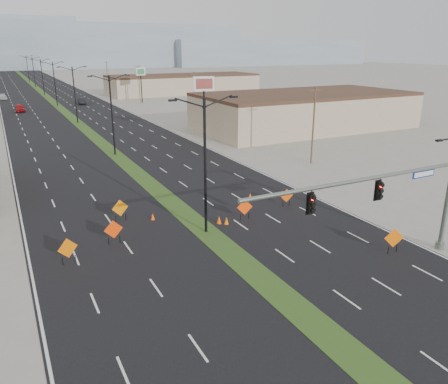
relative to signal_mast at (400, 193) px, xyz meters
name	(u,v)px	position (x,y,z in m)	size (l,w,h in m)	color
ground	(303,314)	(-8.56, -2.00, -4.79)	(600.00, 600.00, 0.00)	gray
road_surface	(55,104)	(-8.56, 98.00, -4.79)	(25.00, 400.00, 0.02)	black
median_strip	(55,104)	(-8.56, 98.00, -4.79)	(2.00, 400.00, 0.04)	#2E4F1C
building_se_near	(305,112)	(25.44, 43.00, -2.04)	(36.00, 18.00, 5.50)	tan
building_se_far	(183,85)	(29.44, 108.00, -2.29)	(44.00, 16.00, 5.00)	tan
mesa_center	(77,46)	(31.44, 298.00, 9.21)	(220.00, 50.00, 28.00)	gray
mesa_east	(264,53)	(171.44, 288.00, 4.21)	(160.00, 50.00, 18.00)	gray
signal_mast	(400,193)	(0.00, 0.00, 0.00)	(16.30, 0.60, 8.00)	slate
streetlight_0	(205,163)	(-8.56, 10.00, 0.63)	(5.15, 0.24, 10.02)	black
streetlight_1	(112,113)	(-8.56, 38.00, 0.63)	(5.15, 0.24, 10.02)	black
streetlight_2	(75,93)	(-8.56, 66.00, 0.63)	(5.15, 0.24, 10.02)	black
streetlight_3	(55,82)	(-8.56, 94.00, 0.63)	(5.15, 0.24, 10.02)	black
streetlight_4	(42,76)	(-8.56, 122.00, 0.63)	(5.15, 0.24, 10.02)	black
streetlight_5	(34,71)	(-8.56, 150.00, 0.63)	(5.15, 0.24, 10.02)	black
streetlight_6	(28,68)	(-8.56, 178.00, 0.63)	(5.15, 0.24, 10.02)	black
utility_pole_0	(313,124)	(11.44, 23.00, -0.12)	(1.60, 0.20, 9.00)	#4C3823
utility_pole_1	(194,96)	(11.44, 58.00, -0.12)	(1.60, 0.20, 9.00)	#4C3823
utility_pole_2	(139,83)	(11.44, 93.00, -0.12)	(1.60, 0.20, 9.00)	#4C3823
utility_pole_3	(107,75)	(11.44, 128.00, -0.12)	(1.60, 0.20, 9.00)	#4C3823
car_left	(20,108)	(-17.04, 86.78, -4.00)	(1.88, 4.67, 1.59)	maroon
car_mid	(82,101)	(-2.85, 94.07, -4.07)	(1.53, 4.40, 1.45)	black
car_far	(3,97)	(-19.74, 113.84, -4.10)	(1.95, 4.79, 1.39)	#A7ACB0
construction_sign_0	(68,249)	(-18.56, 9.38, -3.73)	(1.30, 0.46, 1.80)	#D75F04
construction_sign_1	(113,230)	(-15.23, 11.06, -3.72)	(1.36, 0.13, 1.81)	#E33804
construction_sign_2	(120,209)	(-13.73, 15.08, -3.71)	(1.36, 0.27, 1.82)	orange
construction_sign_3	(245,208)	(-4.72, 10.84, -3.76)	(1.29, 0.31, 1.74)	#FF3E05
construction_sign_4	(394,239)	(1.19, 1.00, -3.72)	(1.28, 0.51, 1.81)	#DD5A04
construction_sign_5	(287,196)	(0.08, 11.88, -3.85)	(1.19, 0.25, 1.60)	#E64904
cone_0	(219,220)	(-6.94, 11.03, -4.47)	(0.38, 0.38, 0.64)	#E54A04
cone_1	(226,221)	(-6.47, 10.66, -4.49)	(0.36, 0.36, 0.60)	orange
cone_2	(250,196)	(-1.89, 14.79, -4.46)	(0.40, 0.40, 0.67)	#FF5705
cone_3	(153,217)	(-11.36, 14.20, -4.51)	(0.34, 0.34, 0.56)	#ED4C05
pole_sign_east_near	(204,89)	(5.48, 40.72, 2.80)	(3.05, 0.97, 9.32)	black
pole_sign_east_far	(141,74)	(11.30, 90.81, 2.05)	(2.70, 1.34, 8.46)	black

